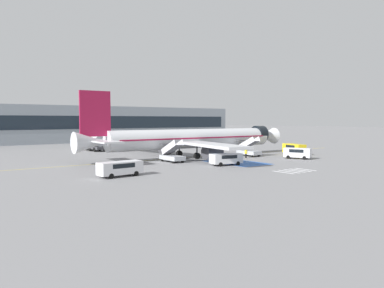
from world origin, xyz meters
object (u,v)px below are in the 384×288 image
at_px(boarding_stairs_forward, 249,151).
at_px(boarding_stairs_aft, 172,156).
at_px(service_van_0, 297,152).
at_px(terminal_building, 77,124).
at_px(service_van_2, 226,158).
at_px(fuel_tanker, 93,143).
at_px(service_van_3, 120,167).
at_px(airliner, 192,139).
at_px(traffic_cone_0, 118,167).
at_px(traffic_cone_1, 227,160).
at_px(ground_crew_0, 209,154).
at_px(ground_crew_1, 246,153).
at_px(service_van_1, 294,148).

xyz_separation_m(boarding_stairs_forward, boarding_stairs_aft, (-17.27, 0.51, -0.01)).
bearing_deg(service_van_0, terminal_building, -102.89).
relative_size(service_van_0, service_van_2, 0.95).
bearing_deg(fuel_tanker, boarding_stairs_forward, -61.10).
relative_size(service_van_2, service_van_3, 0.93).
xyz_separation_m(boarding_stairs_aft, fuel_tanker, (-1.71, 29.14, 0.84)).
relative_size(airliner, service_van_0, 8.91).
distance_m(service_van_2, traffic_cone_0, 16.16).
height_order(fuel_tanker, traffic_cone_1, fuel_tanker).
bearing_deg(ground_crew_0, boarding_stairs_forward, -20.87).
distance_m(ground_crew_0, ground_crew_1, 7.53).
relative_size(boarding_stairs_aft, ground_crew_0, 3.18).
distance_m(fuel_tanker, service_van_1, 43.47).
distance_m(service_van_0, ground_crew_1, 9.06).
bearing_deg(fuel_tanker, traffic_cone_0, -109.78).
bearing_deg(boarding_stairs_aft, ground_crew_1, -9.44).
xyz_separation_m(airliner, traffic_cone_1, (0.56, -9.01, -3.13)).
xyz_separation_m(traffic_cone_0, terminal_building, (17.76, 65.85, 5.30)).
height_order(airliner, service_van_0, airliner).
bearing_deg(ground_crew_0, terminal_building, 66.10).
distance_m(service_van_2, terminal_building, 72.51).
bearing_deg(boarding_stairs_forward, service_van_1, -19.26).
relative_size(service_van_2, ground_crew_1, 3.16).
bearing_deg(fuel_tanker, service_van_2, -85.13).
height_order(service_van_2, traffic_cone_0, service_van_2).
bearing_deg(service_van_1, boarding_stairs_forward, -5.26).
relative_size(service_van_2, traffic_cone_0, 10.04).
bearing_deg(ground_crew_1, terminal_building, 177.71).
height_order(airliner, ground_crew_0, airliner).
bearing_deg(service_van_1, service_van_0, 57.81).
bearing_deg(ground_crew_0, traffic_cone_0, 160.28).
bearing_deg(service_van_2, service_van_3, -76.05).
xyz_separation_m(service_van_3, terminal_building, (20.94, 72.94, 4.44)).
height_order(service_van_1, ground_crew_1, service_van_1).
distance_m(airliner, service_van_1, 21.03).
xyz_separation_m(service_van_1, traffic_cone_0, (-37.17, 1.69, -1.02)).
xyz_separation_m(service_van_2, service_van_3, (-17.96, -0.63, 0.03)).
xyz_separation_m(boarding_stairs_aft, traffic_cone_0, (-10.76, -2.31, -0.70)).
distance_m(fuel_tanker, ground_crew_1, 35.71).
height_order(fuel_tanker, ground_crew_1, fuel_tanker).
bearing_deg(ground_crew_0, airliner, 64.03).
bearing_deg(traffic_cone_0, fuel_tanker, 73.94).
bearing_deg(traffic_cone_1, airliner, 93.59).
height_order(airliner, boarding_stairs_aft, airliner).
xyz_separation_m(fuel_tanker, traffic_cone_0, (-9.06, -31.45, -1.54)).
xyz_separation_m(boarding_stairs_forward, ground_crew_0, (-10.34, -0.54, -0.01)).
relative_size(ground_crew_1, traffic_cone_1, 3.05).
bearing_deg(ground_crew_0, service_van_0, -55.51).
xyz_separation_m(ground_crew_1, terminal_building, (-7.25, 66.33, 4.63)).
relative_size(fuel_tanker, service_van_0, 1.87).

